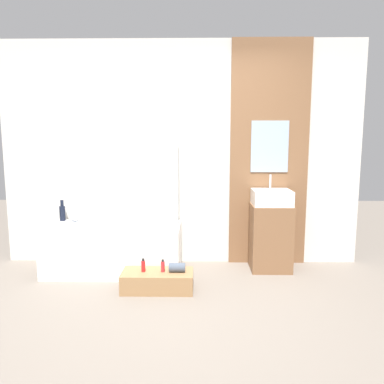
% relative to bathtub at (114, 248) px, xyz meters
% --- Properties ---
extents(ground_plane, '(12.00, 12.00, 0.00)m').
position_rel_bathtub_xyz_m(ground_plane, '(0.74, -1.20, -0.27)').
color(ground_plane, slate).
extents(wall_tiled_back, '(4.20, 0.06, 2.60)m').
position_rel_bathtub_xyz_m(wall_tiled_back, '(0.74, 0.38, 1.03)').
color(wall_tiled_back, silver).
rests_on(wall_tiled_back, ground_plane).
extents(wall_wood_accent, '(0.90, 0.04, 2.60)m').
position_rel_bathtub_xyz_m(wall_wood_accent, '(1.76, 0.33, 1.04)').
color(wall_wood_accent, brown).
rests_on(wall_wood_accent, ground_plane).
extents(bathtub, '(1.48, 0.66, 0.53)m').
position_rel_bathtub_xyz_m(bathtub, '(0.00, 0.00, 0.00)').
color(bathtub, white).
rests_on(bathtub, ground_plane).
extents(glass_shower_screen, '(0.01, 0.51, 1.13)m').
position_rel_bathtub_xyz_m(glass_shower_screen, '(0.71, -0.05, 0.83)').
color(glass_shower_screen, silver).
rests_on(glass_shower_screen, bathtub).
extents(wooden_step_bench, '(0.70, 0.33, 0.19)m').
position_rel_bathtub_xyz_m(wooden_step_bench, '(0.54, -0.52, -0.17)').
color(wooden_step_bench, '#997047').
rests_on(wooden_step_bench, ground_plane).
extents(vanity_cabinet, '(0.45, 0.41, 0.75)m').
position_rel_bathtub_xyz_m(vanity_cabinet, '(1.76, 0.11, 0.11)').
color(vanity_cabinet, brown).
rests_on(vanity_cabinet, ground_plane).
extents(sink, '(0.42, 0.38, 0.33)m').
position_rel_bathtub_xyz_m(sink, '(1.76, 0.11, 0.57)').
color(sink, white).
rests_on(sink, vanity_cabinet).
extents(vase_tall_dark, '(0.07, 0.07, 0.24)m').
position_rel_bathtub_xyz_m(vase_tall_dark, '(-0.66, 0.24, 0.36)').
color(vase_tall_dark, black).
rests_on(vase_tall_dark, bathtub).
extents(vase_round_light, '(0.12, 0.12, 0.12)m').
position_rel_bathtub_xyz_m(vase_round_light, '(-0.50, 0.22, 0.32)').
color(vase_round_light, white).
rests_on(vase_round_light, bathtub).
extents(bottle_soap_primary, '(0.04, 0.04, 0.13)m').
position_rel_bathtub_xyz_m(bottle_soap_primary, '(0.40, -0.52, -0.02)').
color(bottle_soap_primary, red).
rests_on(bottle_soap_primary, wooden_step_bench).
extents(bottle_soap_secondary, '(0.04, 0.04, 0.13)m').
position_rel_bathtub_xyz_m(bottle_soap_secondary, '(0.60, -0.52, -0.02)').
color(bottle_soap_secondary, red).
rests_on(bottle_soap_secondary, wooden_step_bench).
extents(towel_roll, '(0.16, 0.09, 0.09)m').
position_rel_bathtub_xyz_m(towel_roll, '(0.74, -0.52, -0.03)').
color(towel_roll, '#4C5666').
rests_on(towel_roll, wooden_step_bench).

